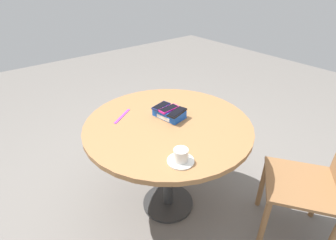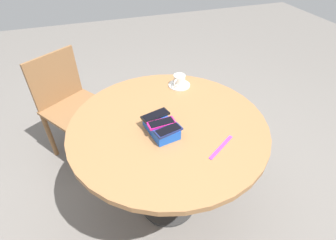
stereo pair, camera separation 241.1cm
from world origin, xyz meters
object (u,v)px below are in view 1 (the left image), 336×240
at_px(phone_magenta, 169,109).
at_px(lanyard_strap, 122,116).
at_px(chair_near_window, 313,185).
at_px(phone_navy, 161,106).
at_px(phone_black, 177,112).
at_px(coffee_cup, 181,155).
at_px(saucer, 181,161).
at_px(round_table, 168,135).
at_px(phone_box, 169,113).

distance_m(phone_magenta, lanyard_strap, 0.31).
height_order(phone_magenta, chair_near_window, chair_near_window).
height_order(phone_navy, phone_black, same).
bearing_deg(coffee_cup, chair_near_window, 59.65).
bearing_deg(lanyard_strap, phone_navy, 58.81).
height_order(saucer, lanyard_strap, saucer).
height_order(round_table, saucer, saucer).
bearing_deg(phone_black, lanyard_strap, -137.11).
bearing_deg(phone_black, phone_magenta, -171.33).
height_order(round_table, phone_black, phone_black).
distance_m(coffee_cup, chair_near_window, 0.87).
height_order(phone_black, chair_near_window, chair_near_window).
bearing_deg(coffee_cup, phone_navy, 153.74).
xyz_separation_m(round_table, coffee_cup, (0.33, -0.18, 0.14)).
bearing_deg(lanyard_strap, phone_magenta, 50.36).
bearing_deg(round_table, phone_navy, 162.50).
distance_m(round_table, lanyard_strap, 0.32).
xyz_separation_m(phone_magenta, lanyard_strap, (-0.19, -0.23, -0.06)).
relative_size(phone_box, phone_navy, 1.48).
height_order(phone_navy, coffee_cup, coffee_cup).
bearing_deg(phone_magenta, lanyard_strap, -129.64).
bearing_deg(phone_black, round_table, -100.61).
height_order(phone_box, coffee_cup, coffee_cup).
distance_m(saucer, chair_near_window, 0.86).
height_order(round_table, phone_magenta, phone_magenta).
bearing_deg(phone_box, phone_magenta, -161.92).
bearing_deg(coffee_cup, lanyard_strap, 179.59).
bearing_deg(phone_navy, coffee_cup, -26.26).
xyz_separation_m(phone_magenta, saucer, (0.39, -0.24, -0.05)).
bearing_deg(chair_near_window, lanyard_strap, -144.98).
height_order(phone_box, lanyard_strap, phone_box).
relative_size(phone_box, phone_black, 1.35).
bearing_deg(round_table, lanyard_strap, -144.28).
bearing_deg(phone_black, coffee_cup, -37.88).
height_order(phone_box, phone_black, phone_black).
distance_m(phone_black, saucer, 0.41).
height_order(phone_black, lanyard_strap, phone_black).
distance_m(round_table, chair_near_window, 0.92).
distance_m(phone_magenta, saucer, 0.46).
distance_m(phone_navy, chair_near_window, 1.03).
bearing_deg(phone_navy, phone_box, 14.43).
bearing_deg(phone_black, phone_box, -171.75).
distance_m(phone_black, coffee_cup, 0.40).
distance_m(round_table, phone_magenta, 0.17).
bearing_deg(chair_near_window, saucer, -120.21).
height_order(phone_navy, chair_near_window, chair_near_window).
xyz_separation_m(saucer, chair_near_window, (0.41, 0.70, -0.28)).
distance_m(phone_navy, coffee_cup, 0.50).
height_order(saucer, chair_near_window, chair_near_window).
xyz_separation_m(round_table, lanyard_strap, (-0.25, -0.18, 0.10)).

